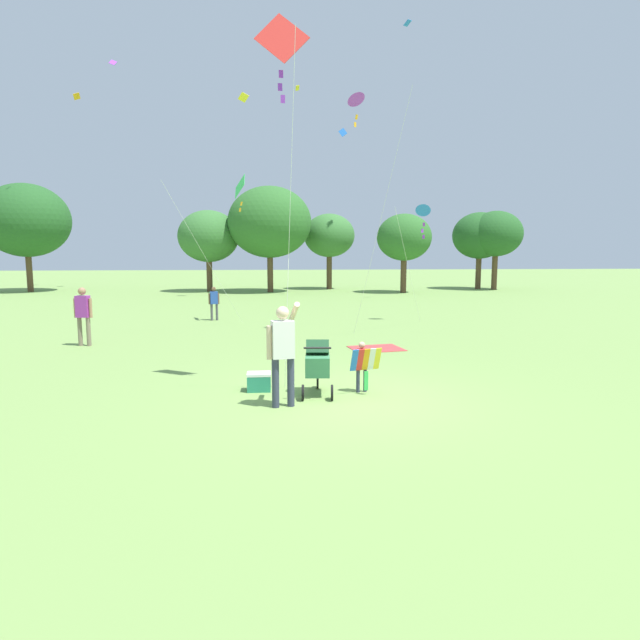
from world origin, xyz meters
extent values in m
plane|color=#75994C|center=(0.00, 0.00, 0.00)|extent=(120.00, 120.00, 0.00)
cylinder|color=brown|center=(-16.77, 25.69, 1.15)|extent=(0.36, 0.36, 2.30)
ellipsoid|color=#235623|center=(-16.77, 25.69, 4.43)|extent=(5.31, 4.78, 4.51)
cylinder|color=brown|center=(-5.54, 25.01, 0.97)|extent=(0.36, 0.36, 1.95)
ellipsoid|color=#387033|center=(-5.54, 25.01, 3.46)|extent=(3.79, 3.41, 3.22)
cylinder|color=brown|center=(-1.71, 24.26, 1.13)|extent=(0.36, 0.36, 2.26)
ellipsoid|color=#2D6628|center=(-1.71, 24.26, 4.31)|extent=(5.13, 4.62, 4.36)
cylinder|color=brown|center=(2.18, 26.44, 1.11)|extent=(0.36, 0.36, 2.22)
ellipsoid|color=#387033|center=(2.18, 26.44, 3.56)|extent=(3.35, 3.02, 2.85)
cylinder|color=brown|center=(6.44, 23.13, 1.02)|extent=(0.36, 0.36, 2.04)
ellipsoid|color=#2D6628|center=(6.44, 23.13, 3.37)|extent=(3.33, 3.00, 2.83)
cylinder|color=brown|center=(12.16, 25.76, 1.05)|extent=(0.36, 0.36, 2.11)
ellipsoid|color=#235623|center=(12.16, 25.76, 3.55)|extent=(3.61, 3.25, 3.07)
cylinder|color=brown|center=(12.99, 25.08, 1.13)|extent=(0.36, 0.36, 2.27)
ellipsoid|color=#235623|center=(12.99, 25.08, 3.66)|extent=(3.47, 3.12, 2.95)
cylinder|color=#33384C|center=(0.40, 0.53, 0.24)|extent=(0.07, 0.07, 0.47)
cylinder|color=#33384C|center=(0.26, 0.49, 0.24)|extent=(0.07, 0.07, 0.47)
cube|color=red|center=(0.33, 0.51, 0.65)|extent=(0.23, 0.18, 0.35)
cylinder|color=tan|center=(0.45, 0.55, 0.62)|extent=(0.05, 0.05, 0.31)
cylinder|color=tan|center=(0.20, 0.47, 0.62)|extent=(0.05, 0.05, 0.31)
sphere|color=tan|center=(0.33, 0.51, 0.90)|extent=(0.12, 0.12, 0.12)
cube|color=yellow|center=(0.60, 0.40, 0.66)|extent=(0.15, 0.18, 0.42)
cube|color=white|center=(0.49, 0.37, 0.66)|extent=(0.15, 0.18, 0.42)
cube|color=#F4A319|center=(0.38, 0.34, 0.66)|extent=(0.15, 0.18, 0.42)
cube|color=red|center=(0.27, 0.30, 0.66)|extent=(0.15, 0.18, 0.42)
cube|color=blue|center=(0.15, 0.27, 0.66)|extent=(0.15, 0.18, 0.42)
cube|color=green|center=(0.38, 0.32, 0.26)|extent=(0.08, 0.03, 0.36)
cylinder|color=#33384C|center=(-1.28, -0.35, 0.42)|extent=(0.12, 0.12, 0.85)
cylinder|color=#33384C|center=(-1.02, -0.30, 0.42)|extent=(0.12, 0.12, 0.85)
cube|color=silver|center=(-1.15, -0.33, 1.17)|extent=(0.41, 0.30, 0.64)
cylinder|color=beige|center=(-1.38, -0.37, 1.12)|extent=(0.09, 0.09, 0.57)
cylinder|color=beige|center=(-0.95, -0.14, 1.60)|extent=(0.19, 0.52, 0.40)
sphere|color=beige|center=(-1.15, -0.33, 1.62)|extent=(0.22, 0.22, 0.22)
cylinder|color=black|center=(-0.48, 0.82, 0.14)|extent=(0.06, 0.28, 0.28)
cylinder|color=black|center=(-0.80, 0.04, 0.14)|extent=(0.06, 0.28, 0.28)
cylinder|color=black|center=(-0.28, 0.00, 0.14)|extent=(0.06, 0.28, 0.28)
cube|color=#337247|center=(-0.51, 0.40, 0.56)|extent=(0.49, 0.67, 0.36)
cube|color=#235031|center=(-0.50, 0.53, 0.86)|extent=(0.45, 0.44, 0.35)
cylinder|color=black|center=(-0.55, -0.06, 0.96)|extent=(0.49, 0.07, 0.04)
cube|color=red|center=(-1.11, 0.96, 6.42)|extent=(1.01, 0.37, 0.98)
cube|color=purple|center=(-1.13, 0.95, 5.81)|extent=(0.08, 0.04, 0.14)
cube|color=purple|center=(-1.15, 0.97, 5.59)|extent=(0.08, 0.04, 0.14)
cube|color=purple|center=(-1.10, 0.92, 5.37)|extent=(0.08, 0.03, 0.14)
cylinder|color=silver|center=(-1.01, 0.39, 3.11)|extent=(0.22, 1.15, 6.23)
cone|color=blue|center=(4.02, 10.07, 4.07)|extent=(0.64, 0.55, 0.44)
cube|color=purple|center=(4.05, 10.04, 3.55)|extent=(0.09, 0.06, 0.14)
cube|color=purple|center=(4.03, 10.11, 3.33)|extent=(0.09, 0.06, 0.14)
cube|color=purple|center=(4.06, 10.05, 3.11)|extent=(0.08, 0.05, 0.14)
cylinder|color=silver|center=(3.14, 8.38, 1.96)|extent=(1.78, 3.38, 3.93)
cone|color=purple|center=(1.18, 7.50, 7.16)|extent=(0.72, 0.69, 0.35)
cube|color=#F4A319|center=(1.20, 7.49, 6.64)|extent=(0.09, 0.08, 0.14)
cube|color=#F4A319|center=(1.16, 7.50, 6.42)|extent=(0.08, 0.05, 0.14)
cylinder|color=silver|center=(1.78, 6.44, 3.50)|extent=(1.22, 2.12, 7.01)
cube|color=green|center=(-2.54, 10.38, 4.89)|extent=(0.37, 0.97, 0.92)
cube|color=#F4A319|center=(-2.50, 10.38, 4.28)|extent=(0.09, 0.09, 0.14)
cube|color=#F4A319|center=(-2.55, 10.33, 4.06)|extent=(0.09, 0.08, 0.14)
cylinder|color=silver|center=(-3.58, 8.79, 2.35)|extent=(2.10, 3.18, 4.70)
cube|color=blue|center=(2.36, 20.66, 8.94)|extent=(0.48, 0.17, 0.50)
cube|color=yellow|center=(0.01, 23.37, 11.95)|extent=(0.24, 0.32, 0.33)
cube|color=blue|center=(6.26, 22.64, 15.41)|extent=(0.48, 0.51, 0.27)
cube|color=#F4A319|center=(-14.59, 29.47, 12.83)|extent=(0.41, 0.57, 0.46)
cube|color=yellow|center=(-2.90, 19.69, 10.39)|extent=(0.59, 0.49, 0.42)
cube|color=purple|center=(-11.49, 27.28, 14.35)|extent=(0.47, 0.32, 0.45)
cylinder|color=#4C4C51|center=(-3.73, 11.02, 0.31)|extent=(0.09, 0.09, 0.62)
cylinder|color=#4C4C51|center=(-3.54, 11.06, 0.31)|extent=(0.09, 0.09, 0.62)
cube|color=#284CA8|center=(-3.63, 11.04, 0.86)|extent=(0.30, 0.23, 0.47)
cylinder|color=brown|center=(-3.80, 11.00, 0.82)|extent=(0.07, 0.07, 0.41)
cylinder|color=brown|center=(-3.47, 11.08, 0.82)|extent=(0.07, 0.07, 0.41)
sphere|color=brown|center=(-3.63, 11.04, 1.18)|extent=(0.16, 0.16, 0.16)
cylinder|color=#7F705B|center=(-6.72, 5.93, 0.40)|extent=(0.12, 0.12, 0.80)
cylinder|color=#7F705B|center=(-6.48, 5.88, 0.40)|extent=(0.12, 0.12, 0.80)
cube|color=purple|center=(-6.60, 5.90, 1.10)|extent=(0.38, 0.27, 0.60)
cylinder|color=#A37556|center=(-6.82, 5.94, 1.06)|extent=(0.09, 0.09, 0.53)
cylinder|color=#A37556|center=(-6.39, 5.87, 1.06)|extent=(0.09, 0.09, 0.53)
sphere|color=#A37556|center=(-6.60, 5.90, 1.52)|extent=(0.21, 0.21, 0.21)
cube|color=#CC3D3D|center=(1.41, 4.83, 0.01)|extent=(1.53, 1.29, 0.02)
cube|color=#288466|center=(-1.60, 0.75, 0.15)|extent=(0.44, 0.32, 0.30)
cube|color=white|center=(-1.60, 0.75, 0.33)|extent=(0.45, 0.33, 0.05)
camera|label=1|loc=(-1.22, -9.22, 2.68)|focal=30.04mm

